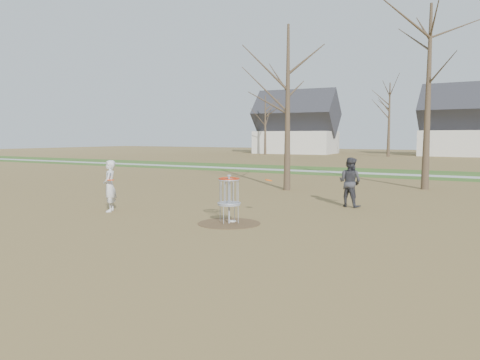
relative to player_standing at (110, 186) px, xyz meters
The scene contains 10 objects.
ground 4.59m from the player_standing, ahead, with size 160.00×160.00×0.00m, color brown.
green_band 21.62m from the player_standing, 77.94° to the left, with size 160.00×8.00×0.01m, color #2D5119.
footpath 20.64m from the player_standing, 77.36° to the left, with size 160.00×1.50×0.01m, color #9E9E99.
dirt_circle 4.59m from the player_standing, ahead, with size 1.80×1.80×0.01m, color #47331E.
player_standing is the anchor object (origin of this frame).
player_throwing 8.23m from the player_standing, 37.13° to the left, with size 0.85×0.66×1.74m, color #343439.
disc_grounded 4.55m from the player_standing, ahead, with size 0.22×0.22×0.02m, color white.
discs_in_play 2.86m from the player_standing, 15.13° to the left, with size 5.02×1.99×0.12m.
disc_golf_basket 4.51m from the player_standing, ahead, with size 0.64×0.64×1.35m.
bare_trees 36.74m from the player_standing, 80.06° to the left, with size 52.62×44.98×9.00m.
Camera 1 is at (6.80, -11.25, 2.47)m, focal length 35.00 mm.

